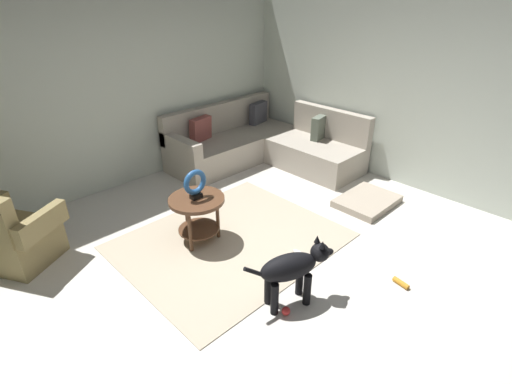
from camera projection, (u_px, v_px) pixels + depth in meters
ground_plane at (266, 281)px, 3.80m from camera, size 6.00×6.00×0.10m
wall_back at (106, 89)px, 5.00m from camera, size 6.00×0.12×2.70m
wall_right at (426, 90)px, 4.97m from camera, size 0.12×6.00×2.70m
area_rug at (231, 241)px, 4.31m from camera, size 2.30×1.90×0.01m
sectional_couch at (263, 145)px, 6.15m from camera, size 2.20×2.25×0.88m
armchair at (14, 237)px, 3.82m from camera, size 0.92×0.99×0.88m
side_table at (197, 208)px, 4.14m from camera, size 0.60×0.60×0.54m
torus_sculpture at (195, 184)px, 4.00m from camera, size 0.28×0.08×0.33m
dog_bed_mat at (367, 201)px, 5.03m from camera, size 0.80×0.60×0.09m
dog at (293, 268)px, 3.30m from camera, size 0.80×0.40×0.63m
dog_toy_ball at (286, 311)px, 3.32m from camera, size 0.08×0.08×0.08m
dog_toy_rope at (401, 283)px, 3.66m from camera, size 0.08×0.17×0.05m
dog_toy_bone at (299, 254)px, 4.06m from camera, size 0.08×0.18×0.06m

